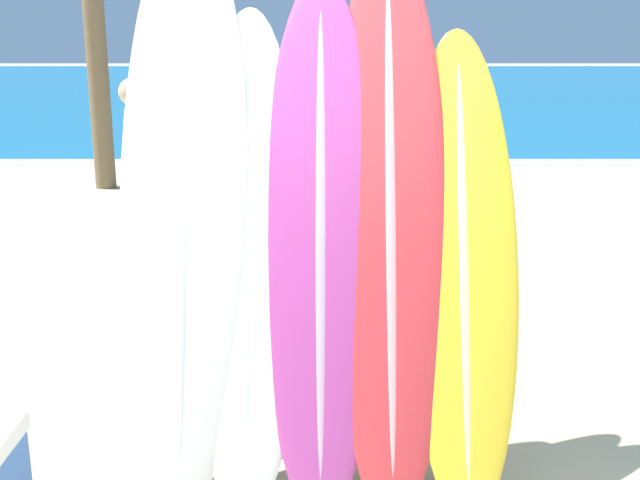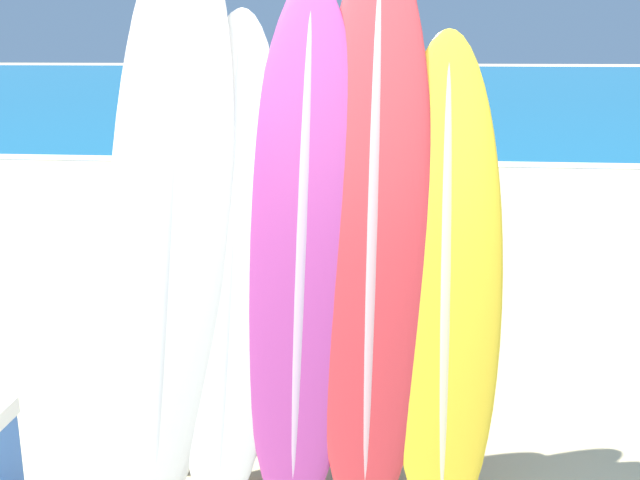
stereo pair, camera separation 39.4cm
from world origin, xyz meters
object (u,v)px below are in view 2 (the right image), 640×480
object	(u,v)px
surfboard_slot_1	(230,254)
surfboard_slot_0	(171,201)
surfboard_slot_2	(303,238)
person_near_water	(169,170)
surfboard_rack	(302,381)
person_mid_beach	(416,155)
surfboard_slot_4	(445,271)
surfboard_slot_3	(373,219)

from	to	relation	value
surfboard_slot_1	surfboard_slot_0	bearing A→B (deg)	168.05
surfboard_slot_0	surfboard_slot_2	xyz separation A→B (m)	(0.59, -0.04, -0.14)
surfboard_slot_1	person_near_water	xyz separation A→B (m)	(-1.19, 3.00, -0.14)
surfboard_rack	surfboard_slot_2	world-z (taller)	surfboard_slot_2
surfboard_slot_1	person_near_water	distance (m)	3.23
surfboard_slot_2	person_mid_beach	size ratio (longest dim) A/B	1.40
surfboard_slot_0	person_near_water	world-z (taller)	surfboard_slot_0
surfboard_slot_4	person_mid_beach	xyz separation A→B (m)	(-0.02, 4.38, -0.13)
surfboard_rack	surfboard_slot_4	distance (m)	0.81
person_mid_beach	surfboard_rack	bearing A→B (deg)	-45.89
surfboard_slot_0	surfboard_slot_3	size ratio (longest dim) A/B	1.05
surfboard_slot_1	surfboard_rack	bearing A→B (deg)	-6.47
surfboard_slot_1	surfboard_slot_4	bearing A→B (deg)	-0.95
surfboard_slot_3	person_mid_beach	distance (m)	4.33
surfboard_slot_3	person_near_water	world-z (taller)	surfboard_slot_3
person_near_water	person_mid_beach	xyz separation A→B (m)	(2.11, 1.36, -0.04)
surfboard_slot_0	person_mid_beach	distance (m)	4.48
surfboard_slot_2	person_near_water	xyz separation A→B (m)	(-1.51, 2.98, -0.21)
surfboard_rack	person_near_water	world-z (taller)	person_near_water
surfboard_slot_2	person_mid_beach	bearing A→B (deg)	82.18
surfboard_rack	surfboard_slot_0	size ratio (longest dim) A/B	0.60
surfboard_slot_3	surfboard_slot_4	size ratio (longest dim) A/B	1.20
surfboard_slot_1	person_mid_beach	xyz separation A→B (m)	(0.91, 4.36, -0.17)
surfboard_rack	person_mid_beach	distance (m)	4.45
surfboard_slot_4	surfboard_slot_0	bearing A→B (deg)	176.52
surfboard_rack	surfboard_slot_1	bearing A→B (deg)	173.53
surfboard_rack	surfboard_slot_3	size ratio (longest dim) A/B	0.63
surfboard_rack	surfboard_slot_4	size ratio (longest dim) A/B	0.76
surfboard_slot_0	surfboard_slot_4	bearing A→B (deg)	-3.48
surfboard_slot_0	surfboard_slot_4	world-z (taller)	surfboard_slot_0
surfboard_slot_0	person_near_water	distance (m)	3.10
surfboard_rack	person_near_water	xyz separation A→B (m)	(-1.51, 3.03, 0.44)
surfboard_slot_1	surfboard_slot_2	size ratio (longest dim) A/B	0.93
surfboard_slot_1	surfboard_slot_4	size ratio (longest dim) A/B	1.05
surfboard_slot_4	person_near_water	distance (m)	3.69
surfboard_slot_1	surfboard_slot_3	size ratio (longest dim) A/B	0.87
surfboard_slot_0	person_near_water	bearing A→B (deg)	107.36
surfboard_slot_0	surfboard_slot_2	bearing A→B (deg)	-3.86
person_near_water	person_mid_beach	bearing A→B (deg)	105.85
person_mid_beach	surfboard_slot_2	bearing A→B (deg)	-45.99
surfboard_slot_1	surfboard_slot_3	bearing A→B (deg)	4.97
surfboard_rack	surfboard_slot_4	xyz separation A→B (m)	(0.61, 0.02, 0.53)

